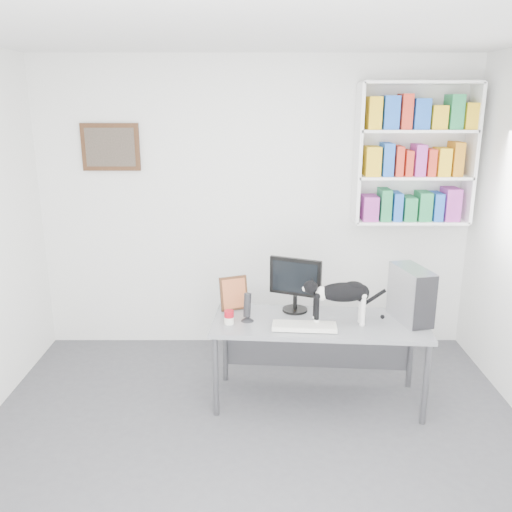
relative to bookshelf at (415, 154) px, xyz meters
name	(u,v)px	position (x,y,z in m)	size (l,w,h in m)	color
room	(255,273)	(-1.40, -1.85, -0.50)	(4.01, 4.01, 2.70)	#505155
bookshelf	(415,154)	(0.00, 0.00, 0.00)	(1.03, 0.28, 1.24)	white
wall_art	(111,147)	(-2.70, 0.12, 0.05)	(0.52, 0.04, 0.42)	#4D3218
desk	(318,361)	(-0.91, -0.97, -1.51)	(1.63, 0.63, 0.68)	slate
monitor	(295,284)	(-1.08, -0.76, -0.95)	(0.42, 0.20, 0.45)	black
keyboard	(304,326)	(-1.04, -1.11, -1.15)	(0.47, 0.18, 0.04)	white
pc_tower	(411,294)	(-0.22, -0.94, -0.96)	(0.18, 0.42, 0.42)	#ABABB0
speaker	(247,307)	(-1.46, -0.97, -1.06)	(0.10, 0.10, 0.23)	black
leaning_print	(234,293)	(-1.57, -0.72, -1.03)	(0.23, 0.09, 0.28)	#4D3218
soup_can	(229,317)	(-1.60, -1.02, -1.12)	(0.07, 0.07, 0.11)	#AF0F1C
cat	(341,303)	(-0.76, -1.03, -1.00)	(0.56, 0.15, 0.35)	black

